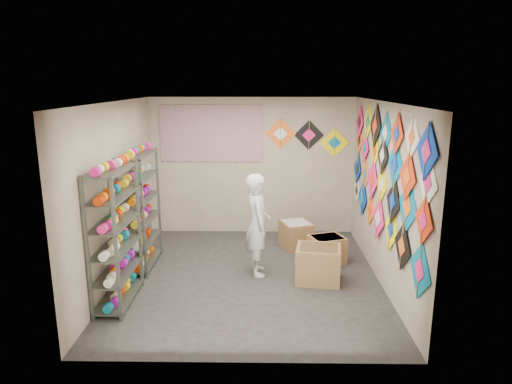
{
  "coord_description": "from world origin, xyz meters",
  "views": [
    {
      "loc": [
        0.2,
        -6.64,
        2.98
      ],
      "look_at": [
        0.1,
        0.3,
        1.3
      ],
      "focal_mm": 32.0,
      "sensor_mm": 36.0,
      "label": 1
    }
  ],
  "objects_px": {
    "carton_c": "(296,235)",
    "carton_a": "(318,264)",
    "shelf_rack_front": "(115,237)",
    "shopkeeper": "(258,225)",
    "carton_b": "(327,250)",
    "shelf_rack_back": "(140,210)"
  },
  "relations": [
    {
      "from": "shelf_rack_front",
      "to": "carton_a",
      "type": "relative_size",
      "value": 2.88
    },
    {
      "from": "shopkeeper",
      "to": "carton_b",
      "type": "relative_size",
      "value": 2.94
    },
    {
      "from": "carton_a",
      "to": "carton_c",
      "type": "relative_size",
      "value": 1.19
    },
    {
      "from": "carton_b",
      "to": "carton_a",
      "type": "bearing_deg",
      "value": -126.6
    },
    {
      "from": "shelf_rack_back",
      "to": "carton_c",
      "type": "bearing_deg",
      "value": 18.89
    },
    {
      "from": "shelf_rack_front",
      "to": "shopkeeper",
      "type": "bearing_deg",
      "value": 27.85
    },
    {
      "from": "shelf_rack_back",
      "to": "carton_b",
      "type": "distance_m",
      "value": 3.16
    },
    {
      "from": "carton_c",
      "to": "shelf_rack_back",
      "type": "bearing_deg",
      "value": -179.55
    },
    {
      "from": "shopkeeper",
      "to": "carton_a",
      "type": "bearing_deg",
      "value": -115.34
    },
    {
      "from": "shelf_rack_front",
      "to": "carton_a",
      "type": "height_order",
      "value": "shelf_rack_front"
    },
    {
      "from": "shelf_rack_front",
      "to": "carton_c",
      "type": "relative_size",
      "value": 3.43
    },
    {
      "from": "shelf_rack_front",
      "to": "carton_c",
      "type": "height_order",
      "value": "shelf_rack_front"
    },
    {
      "from": "carton_b",
      "to": "carton_c",
      "type": "bearing_deg",
      "value": 103.84
    },
    {
      "from": "carton_b",
      "to": "carton_c",
      "type": "relative_size",
      "value": 1.0
    },
    {
      "from": "shopkeeper",
      "to": "carton_b",
      "type": "bearing_deg",
      "value": -76.01
    },
    {
      "from": "shelf_rack_back",
      "to": "shelf_rack_front",
      "type": "bearing_deg",
      "value": -90.0
    },
    {
      "from": "carton_a",
      "to": "shelf_rack_front",
      "type": "bearing_deg",
      "value": -157.24
    },
    {
      "from": "shelf_rack_front",
      "to": "carton_b",
      "type": "height_order",
      "value": "shelf_rack_front"
    },
    {
      "from": "carton_c",
      "to": "carton_a",
      "type": "bearing_deg",
      "value": -99.5
    },
    {
      "from": "shopkeeper",
      "to": "carton_c",
      "type": "relative_size",
      "value": 2.93
    },
    {
      "from": "shelf_rack_front",
      "to": "shopkeeper",
      "type": "relative_size",
      "value": 1.17
    },
    {
      "from": "shelf_rack_back",
      "to": "carton_c",
      "type": "height_order",
      "value": "shelf_rack_back"
    }
  ]
}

